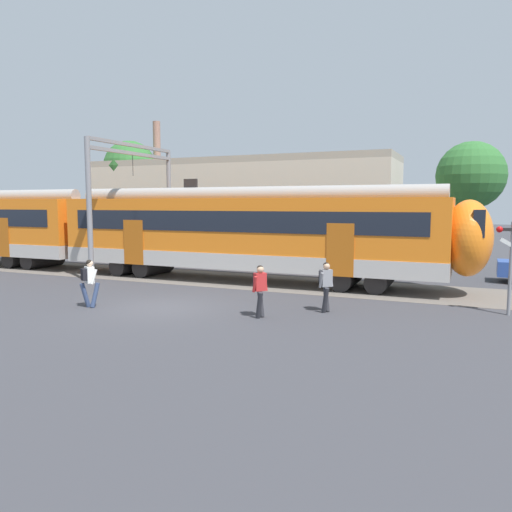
# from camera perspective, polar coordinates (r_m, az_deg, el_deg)

# --- Properties ---
(ground_plane) EXTENTS (160.00, 160.00, 0.00)m
(ground_plane) POSITION_cam_1_polar(r_m,az_deg,el_deg) (17.57, -10.65, -5.81)
(ground_plane) COLOR #38383D
(track_bed) EXTENTS (80.00, 4.40, 0.01)m
(track_bed) POSITION_cam_1_polar(r_m,az_deg,el_deg) (29.47, -21.34, -1.34)
(track_bed) COLOR #605951
(track_bed) RESTS_ON ground
(commuter_train) EXTENTS (38.05, 3.07, 4.73)m
(commuter_train) POSITION_cam_1_polar(r_m,az_deg,el_deg) (27.58, -17.85, 3.00)
(commuter_train) COLOR #B2ADA8
(commuter_train) RESTS_ON ground
(pedestrian_white) EXTENTS (0.66, 0.56, 1.67)m
(pedestrian_white) POSITION_cam_1_polar(r_m,az_deg,el_deg) (18.04, -18.55, -2.52)
(pedestrian_white) COLOR navy
(pedestrian_white) RESTS_ON ground
(pedestrian_red) EXTENTS (0.51, 0.67, 1.67)m
(pedestrian_red) POSITION_cam_1_polar(r_m,az_deg,el_deg) (15.60, 0.43, -3.50)
(pedestrian_red) COLOR #28282D
(pedestrian_red) RESTS_ON ground
(pedestrian_grey) EXTENTS (0.50, 0.69, 1.67)m
(pedestrian_grey) POSITION_cam_1_polar(r_m,az_deg,el_deg) (16.55, 7.97, -3.01)
(pedestrian_grey) COLOR #28282D
(pedestrian_grey) RESTS_ON ground
(catenary_gantry) EXTENTS (0.24, 6.64, 6.53)m
(catenary_gantry) POSITION_cam_1_polar(r_m,az_deg,el_deg) (25.99, -13.83, 7.49)
(catenary_gantry) COLOR gray
(catenary_gantry) RESTS_ON ground
(crossing_signal) EXTENTS (0.96, 0.22, 3.00)m
(crossing_signal) POSITION_cam_1_polar(r_m,az_deg,el_deg) (17.75, 27.17, 0.31)
(crossing_signal) COLOR gray
(crossing_signal) RESTS_ON ground
(background_building) EXTENTS (20.32, 5.00, 9.20)m
(background_building) POSITION_cam_1_polar(r_m,az_deg,el_deg) (32.70, -2.25, 5.39)
(background_building) COLOR beige
(background_building) RESTS_ON ground
(street_tree_right) EXTENTS (3.62, 3.62, 6.88)m
(street_tree_right) POSITION_cam_1_polar(r_m,az_deg,el_deg) (29.41, 23.34, 8.41)
(street_tree_right) COLOR brown
(street_tree_right) RESTS_ON ground
(street_tree_left) EXTENTS (3.59, 3.59, 7.89)m
(street_tree_left) POSITION_cam_1_polar(r_m,az_deg,el_deg) (36.26, -14.21, 9.78)
(street_tree_left) COLOR brown
(street_tree_left) RESTS_ON ground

